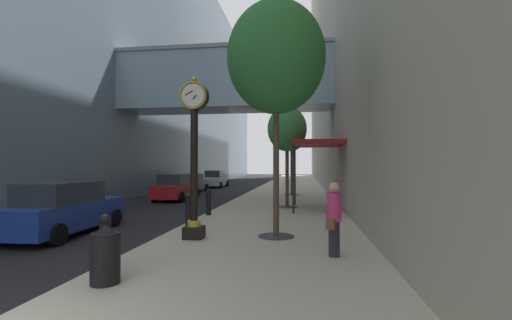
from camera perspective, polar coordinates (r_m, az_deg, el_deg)
The scene contains 17 objects.
ground_plane at distance 30.57m, azimuth -0.34°, elevation -5.14°, with size 110.00×110.00×0.00m, color black.
sidewalk_right at distance 33.28m, azimuth 5.71°, elevation -4.67°, with size 6.20×80.00×0.14m, color #BCB29E.
building_block_left at distance 38.36m, azimuth -18.42°, elevation 15.12°, with size 23.14×80.00×25.72m.
street_clock at distance 10.27m, azimuth -10.26°, elevation 1.77°, with size 0.84×0.55×4.77m.
bollard_nearest at distance 7.87m, azimuth -23.83°, elevation -12.18°, with size 0.24×0.24×1.15m.
bollard_third at distance 12.56m, azimuth -11.14°, elevation -7.95°, with size 0.24×0.24×1.15m.
bollard_fourth at distance 15.03m, azimuth -7.90°, elevation -6.78°, with size 0.24×0.24×1.15m.
street_tree_near at distance 10.85m, azimuth 3.35°, elevation 16.54°, with size 2.98×2.98×7.13m.
street_tree_mid_near at distance 17.75m, azimuth 5.19°, elevation 5.06°, with size 2.02×2.02×5.18m.
street_tree_mid_far at distance 25.05m, azimuth 5.95°, elevation 3.83°, with size 1.87×1.87×5.32m.
trash_bin at distance 7.02m, azimuth -23.77°, elevation -14.10°, with size 0.53×0.53×1.05m.
pedestrian_walking at distance 8.39m, azimuth 12.83°, elevation -9.23°, with size 0.45×0.52×1.75m.
storefront_awning at distance 16.99m, azimuth 9.99°, elevation 2.50°, with size 2.40×3.60×3.30m.
car_grey_near at distance 29.45m, azimuth -10.82°, elevation -3.81°, with size 2.05×4.55×1.56m.
car_white_mid at distance 35.70m, azimuth -6.74°, elevation -3.17°, with size 1.98×4.59×1.74m.
car_red_far at distance 23.18m, azimuth -13.08°, elevation -4.46°, with size 1.99×4.48×1.70m.
car_blue_trailing at distance 13.05m, azimuth -29.23°, elevation -7.15°, with size 2.05×4.66×1.74m.
Camera 1 is at (4.31, -3.18, 2.30)m, focal length 24.04 mm.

